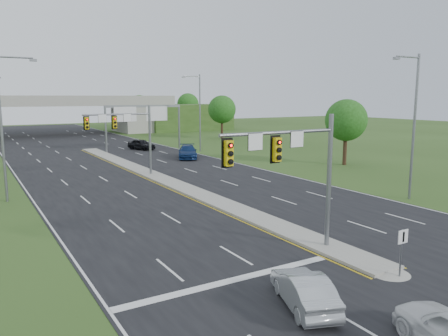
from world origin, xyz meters
TOP-DOWN VIEW (x-y plane):
  - ground at (0.00, 0.00)m, footprint 240.00×240.00m
  - road at (0.00, 35.00)m, footprint 24.00×160.00m
  - median at (0.00, 23.00)m, footprint 2.00×54.00m
  - median_nose at (0.00, -4.00)m, footprint 2.00×2.00m
  - lane_markings at (-0.60, 28.91)m, footprint 23.72×160.00m
  - signal_mast_near at (-2.26, -0.07)m, footprint 6.62×0.60m
  - signal_mast_far at (-2.26, 24.93)m, footprint 6.62×0.60m
  - keep_right_sign at (0.00, -4.53)m, footprint 0.60×0.13m
  - sign_gantry at (6.68, 44.92)m, footprint 11.58×0.44m
  - overpass at (0.00, 80.00)m, footprint 80.00×14.00m
  - lightpole_l_mid at (-13.30, 20.00)m, footprint 2.85×0.25m
  - lightpole_r_near at (13.30, 5.00)m, footprint 2.85×0.25m
  - lightpole_r_far at (13.30, 40.00)m, footprint 2.85×0.25m
  - tree_r_near at (22.00, 20.00)m, footprint 4.80×4.80m
  - tree_r_mid at (26.00, 55.00)m, footprint 5.20×5.20m
  - tree_back_c at (24.00, 94.00)m, footprint 5.60×5.60m
  - tree_back_d at (38.00, 94.00)m, footprint 6.00×6.00m
  - car_silver at (-5.39, -4.40)m, footprint 2.74×4.33m
  - car_far_b at (8.66, 34.27)m, footprint 4.48×6.12m
  - car_far_c at (6.76, 46.15)m, footprint 3.45×5.01m

SIDE VIEW (x-z plane):
  - ground at x=0.00m, z-range 0.00..0.00m
  - road at x=0.00m, z-range 0.00..0.02m
  - lane_markings at x=-0.60m, z-range 0.02..0.03m
  - median at x=0.00m, z-range 0.02..0.18m
  - median_nose at x=0.00m, z-range 0.02..0.18m
  - car_silver at x=-5.39m, z-range 0.02..1.37m
  - car_far_c at x=6.76m, z-range 0.02..1.60m
  - car_far_b at x=8.66m, z-range 0.02..1.67m
  - keep_right_sign at x=0.00m, z-range 0.42..2.62m
  - overpass at x=0.00m, z-range -0.50..7.60m
  - signal_mast_near at x=-2.26m, z-range 1.23..8.23m
  - signal_mast_far at x=-2.26m, z-range 1.23..8.23m
  - tree_r_near at x=22.00m, z-range 1.38..8.98m
  - sign_gantry at x=6.68m, z-range 1.90..8.58m
  - tree_r_mid at x=26.00m, z-range 1.44..9.57m
  - tree_back_c at x=24.00m, z-range 1.35..9.67m
  - tree_back_d at x=38.00m, z-range 1.41..10.26m
  - lightpole_l_mid at x=-13.30m, z-range 0.60..11.60m
  - lightpole_r_near at x=13.30m, z-range 0.60..11.60m
  - lightpole_r_far at x=13.30m, z-range 0.60..11.60m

